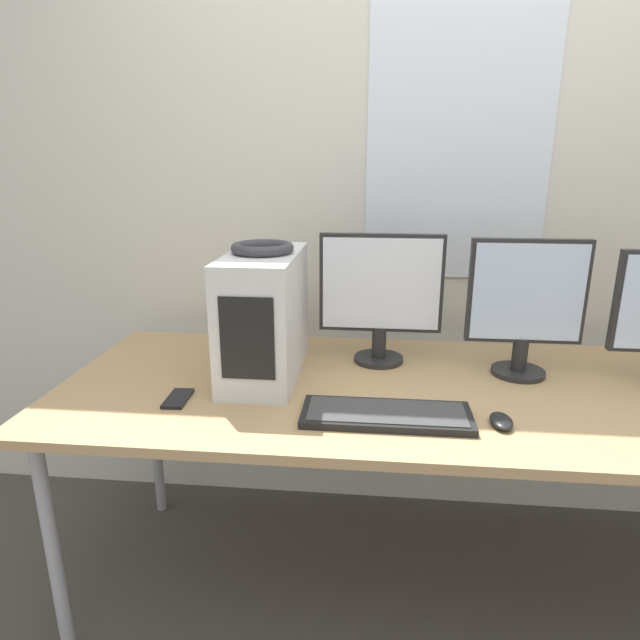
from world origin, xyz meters
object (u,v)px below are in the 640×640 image
(mouse, at_px, (501,421))
(keyboard, at_px, (386,415))
(cell_phone, at_px, (178,398))
(monitor_right_near, at_px, (526,304))
(headphones, at_px, (262,248))
(monitor_main, at_px, (381,294))
(pc_tower, at_px, (264,315))

(mouse, bearing_deg, keyboard, 178.46)
(mouse, relative_size, cell_phone, 0.77)
(monitor_right_near, xyz_separation_m, mouse, (-0.13, -0.36, -0.22))
(headphones, height_order, cell_phone, headphones)
(keyboard, bearing_deg, monitor_main, 92.54)
(monitor_right_near, bearing_deg, pc_tower, -175.08)
(keyboard, height_order, mouse, mouse)
(cell_phone, bearing_deg, mouse, -6.00)
(headphones, relative_size, cell_phone, 1.50)
(monitor_main, relative_size, keyboard, 0.97)
(pc_tower, xyz_separation_m, mouse, (0.68, -0.29, -0.18))
(mouse, height_order, cell_phone, mouse)
(headphones, distance_m, mouse, 0.84)
(pc_tower, relative_size, keyboard, 1.05)
(keyboard, bearing_deg, pc_tower, 143.46)
(monitor_main, bearing_deg, pc_tower, -158.52)
(mouse, bearing_deg, cell_phone, 175.97)
(headphones, bearing_deg, monitor_main, 21.36)
(pc_tower, distance_m, keyboard, 0.51)
(monitor_right_near, height_order, mouse, monitor_right_near)
(headphones, distance_m, monitor_main, 0.42)
(pc_tower, height_order, keyboard, pc_tower)
(monitor_main, xyz_separation_m, cell_phone, (-0.57, -0.37, -0.23))
(headphones, distance_m, keyboard, 0.62)
(cell_phone, bearing_deg, headphones, 45.30)
(pc_tower, height_order, monitor_right_near, monitor_right_near)
(pc_tower, distance_m, cell_phone, 0.37)
(headphones, xyz_separation_m, cell_phone, (-0.21, -0.23, -0.40))
(monitor_right_near, bearing_deg, headphones, -175.14)
(keyboard, bearing_deg, monitor_right_near, 39.52)
(mouse, xyz_separation_m, cell_phone, (-0.89, 0.06, -0.01))
(pc_tower, bearing_deg, keyboard, -36.54)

